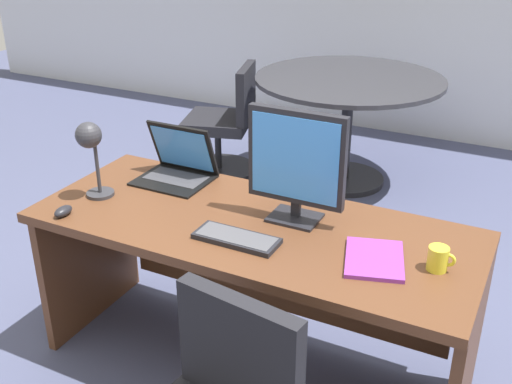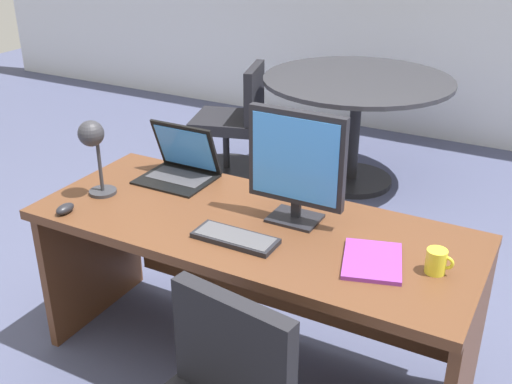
{
  "view_description": "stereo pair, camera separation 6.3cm",
  "coord_description": "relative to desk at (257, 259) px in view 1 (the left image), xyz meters",
  "views": [
    {
      "loc": [
        1.0,
        -1.95,
        1.91
      ],
      "look_at": [
        0.0,
        0.04,
        0.85
      ],
      "focal_mm": 43.6,
      "sensor_mm": 36.0,
      "label": 1
    },
    {
      "loc": [
        1.06,
        -1.92,
        1.91
      ],
      "look_at": [
        0.0,
        0.04,
        0.85
      ],
      "focal_mm": 43.6,
      "sensor_mm": 36.0,
      "label": 2
    }
  ],
  "objects": [
    {
      "name": "mouse",
      "position": [
        -0.72,
        -0.34,
        0.22
      ],
      "size": [
        0.05,
        0.09,
        0.04
      ],
      "color": "black",
      "rests_on": "desk"
    },
    {
      "name": "desk",
      "position": [
        0.0,
        0.0,
        0.0
      ],
      "size": [
        1.81,
        0.73,
        0.73
      ],
      "color": "#56331E",
      "rests_on": "ground"
    },
    {
      "name": "ground",
      "position": [
        0.0,
        1.45,
        -0.53
      ],
      "size": [
        12.0,
        12.0,
        0.0
      ],
      "primitive_type": "plane",
      "color": "#474C6B"
    },
    {
      "name": "book",
      "position": [
        0.52,
        -0.11,
        0.2
      ],
      "size": [
        0.27,
        0.32,
        0.02
      ],
      "color": "purple",
      "rests_on": "desk"
    },
    {
      "name": "meeting_table",
      "position": [
        -0.32,
        2.05,
        0.06
      ],
      "size": [
        1.32,
        1.32,
        0.79
      ],
      "color": "black",
      "rests_on": "ground"
    },
    {
      "name": "monitor",
      "position": [
        0.14,
        0.06,
        0.45
      ],
      "size": [
        0.4,
        0.16,
        0.46
      ],
      "color": "black",
      "rests_on": "desk"
    },
    {
      "name": "laptop",
      "position": [
        -0.5,
        0.2,
        0.27
      ],
      "size": [
        0.32,
        0.28,
        0.25
      ],
      "color": "black",
      "rests_on": "desk"
    },
    {
      "name": "desk_lamp",
      "position": [
        -0.71,
        -0.14,
        0.44
      ],
      "size": [
        0.12,
        0.14,
        0.34
      ],
      "color": "#2D2D33",
      "rests_on": "desk"
    },
    {
      "name": "coffee_mug",
      "position": [
        0.74,
        -0.07,
        0.24
      ],
      "size": [
        0.1,
        0.07,
        0.09
      ],
      "color": "yellow",
      "rests_on": "desk"
    },
    {
      "name": "keyboard",
      "position": [
        0.01,
        -0.2,
        0.21
      ],
      "size": [
        0.33,
        0.13,
        0.02
      ],
      "color": "black",
      "rests_on": "desk"
    },
    {
      "name": "meeting_chair_near",
      "position": [
        -1.17,
        1.8,
        -0.2
      ],
      "size": [
        0.59,
        0.57,
        0.83
      ],
      "color": "black",
      "rests_on": "ground"
    }
  ]
}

